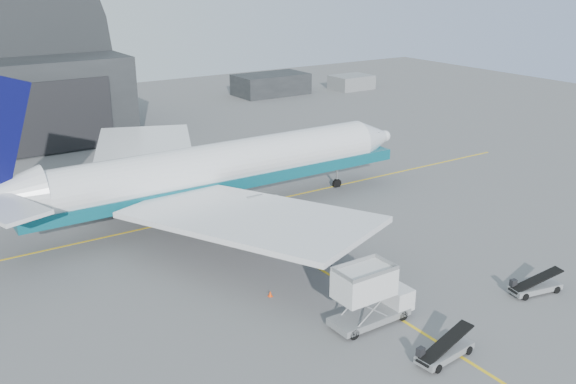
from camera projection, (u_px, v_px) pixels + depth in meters
ground at (348, 287)px, 49.81m from camera, size 200.00×200.00×0.00m
taxi_lines at (263, 234)px, 59.79m from camera, size 80.00×42.12×0.02m
distant_bldg_a at (271, 94)px, 126.33m from camera, size 14.00×8.00×4.00m
distant_bldg_b at (351, 89)px, 132.04m from camera, size 8.00×6.00×2.80m
airliner at (206, 171)px, 62.59m from camera, size 47.79×46.34×16.77m
catering_truck at (370, 296)px, 43.96m from camera, size 6.18×2.44×4.24m
pushback_tug at (328, 232)px, 58.35m from camera, size 3.91×2.37×1.78m
belt_loader_a at (444, 351)px, 40.44m from camera, size 4.66×2.01×1.75m
belt_loader_b at (535, 287)px, 48.71m from camera, size 4.50×2.24×1.68m
traffic_cone at (270, 294)px, 48.26m from camera, size 0.32×0.32×0.46m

